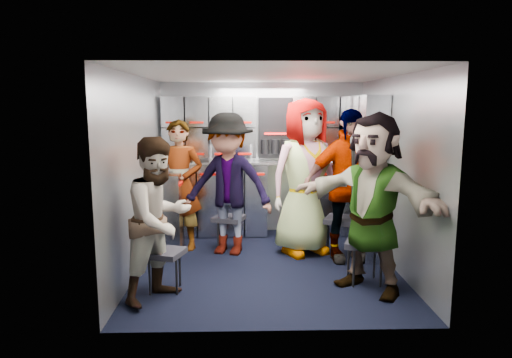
{
  "coord_description": "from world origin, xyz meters",
  "views": [
    {
      "loc": [
        -0.26,
        -4.9,
        1.77
      ],
      "look_at": [
        -0.11,
        0.35,
        0.93
      ],
      "focal_mm": 32.0,
      "sensor_mm": 36.0,
      "label": 1
    }
  ],
  "objects_px": {
    "jump_seat_near_right": "(365,246)",
    "attendant_arc_e": "(372,203)",
    "jump_seat_near_left": "(164,255)",
    "jump_seat_mid_right": "(342,222)",
    "attendant_arc_d": "(347,186)",
    "attendant_arc_a": "(160,220)",
    "attendant_arc_b": "(228,184)",
    "jump_seat_center": "(302,218)",
    "attendant_standing": "(180,185)",
    "attendant_arc_c": "(305,177)",
    "jump_seat_mid_left": "(229,220)"
  },
  "relations": [
    {
      "from": "attendant_standing",
      "to": "attendant_arc_a",
      "type": "relative_size",
      "value": 1.07
    },
    {
      "from": "jump_seat_near_right",
      "to": "attendant_arc_d",
      "type": "distance_m",
      "value": 0.87
    },
    {
      "from": "jump_seat_near_left",
      "to": "attendant_arc_b",
      "type": "xyz_separation_m",
      "value": [
        0.57,
        1.14,
        0.49
      ]
    },
    {
      "from": "jump_seat_mid_right",
      "to": "attendant_arc_b",
      "type": "relative_size",
      "value": 0.29
    },
    {
      "from": "jump_seat_near_right",
      "to": "jump_seat_mid_right",
      "type": "bearing_deg",
      "value": 92.42
    },
    {
      "from": "attendant_arc_c",
      "to": "attendant_arc_d",
      "type": "bearing_deg",
      "value": -55.56
    },
    {
      "from": "attendant_arc_a",
      "to": "attendant_arc_e",
      "type": "height_order",
      "value": "attendant_arc_e"
    },
    {
      "from": "attendant_arc_a",
      "to": "attendant_arc_e",
      "type": "xyz_separation_m",
      "value": [
        1.98,
        0.15,
        0.11
      ]
    },
    {
      "from": "jump_seat_mid_right",
      "to": "attendant_arc_c",
      "type": "relative_size",
      "value": 0.27
    },
    {
      "from": "jump_seat_center",
      "to": "attendant_arc_d",
      "type": "relative_size",
      "value": 0.27
    },
    {
      "from": "jump_seat_mid_right",
      "to": "jump_seat_near_right",
      "type": "height_order",
      "value": "jump_seat_mid_right"
    },
    {
      "from": "jump_seat_near_right",
      "to": "attendant_arc_e",
      "type": "distance_m",
      "value": 0.51
    },
    {
      "from": "jump_seat_mid_right",
      "to": "attendant_arc_a",
      "type": "distance_m",
      "value": 2.33
    },
    {
      "from": "jump_seat_mid_right",
      "to": "attendant_arc_e",
      "type": "bearing_deg",
      "value": -87.98
    },
    {
      "from": "attendant_arc_a",
      "to": "attendant_arc_b",
      "type": "distance_m",
      "value": 1.44
    },
    {
      "from": "attendant_arc_a",
      "to": "jump_seat_center",
      "type": "bearing_deg",
      "value": -8.21
    },
    {
      "from": "attendant_arc_c",
      "to": "jump_seat_near_left",
      "type": "bearing_deg",
      "value": -166.44
    },
    {
      "from": "attendant_standing",
      "to": "attendant_arc_a",
      "type": "bearing_deg",
      "value": -77.47
    },
    {
      "from": "attendant_standing",
      "to": "attendant_arc_b",
      "type": "bearing_deg",
      "value": -6.63
    },
    {
      "from": "jump_seat_near_left",
      "to": "jump_seat_center",
      "type": "height_order",
      "value": "jump_seat_center"
    },
    {
      "from": "jump_seat_mid_left",
      "to": "jump_seat_center",
      "type": "relative_size",
      "value": 0.94
    },
    {
      "from": "jump_seat_near_right",
      "to": "attendant_arc_b",
      "type": "bearing_deg",
      "value": 144.86
    },
    {
      "from": "attendant_standing",
      "to": "jump_seat_near_right",
      "type": "bearing_deg",
      "value": -19.07
    },
    {
      "from": "attendant_arc_e",
      "to": "jump_seat_near_left",
      "type": "bearing_deg",
      "value": -134.56
    },
    {
      "from": "jump_seat_mid_left",
      "to": "attendant_standing",
      "type": "height_order",
      "value": "attendant_standing"
    },
    {
      "from": "jump_seat_mid_right",
      "to": "attendant_standing",
      "type": "distance_m",
      "value": 2.03
    },
    {
      "from": "jump_seat_near_left",
      "to": "jump_seat_mid_left",
      "type": "relative_size",
      "value": 0.97
    },
    {
      "from": "jump_seat_mid_left",
      "to": "attendant_arc_e",
      "type": "relative_size",
      "value": 0.25
    },
    {
      "from": "jump_seat_mid_right",
      "to": "attendant_arc_c",
      "type": "distance_m",
      "value": 0.7
    },
    {
      "from": "jump_seat_near_left",
      "to": "jump_seat_mid_left",
      "type": "height_order",
      "value": "jump_seat_mid_left"
    },
    {
      "from": "jump_seat_mid_left",
      "to": "jump_seat_near_left",
      "type": "bearing_deg",
      "value": -113.52
    },
    {
      "from": "attendant_arc_e",
      "to": "attendant_arc_d",
      "type": "bearing_deg",
      "value": 138.76
    },
    {
      "from": "jump_seat_near_left",
      "to": "jump_seat_center",
      "type": "distance_m",
      "value": 2.0
    },
    {
      "from": "attendant_arc_d",
      "to": "jump_seat_mid_left",
      "type": "bearing_deg",
      "value": 154.44
    },
    {
      "from": "jump_seat_near_right",
      "to": "jump_seat_center",
      "type": "bearing_deg",
      "value": 112.38
    },
    {
      "from": "jump_seat_mid_left",
      "to": "jump_seat_near_right",
      "type": "bearing_deg",
      "value": -39.75
    },
    {
      "from": "jump_seat_near_left",
      "to": "jump_seat_mid_right",
      "type": "distance_m",
      "value": 2.21
    },
    {
      "from": "jump_seat_near_left",
      "to": "attendant_arc_e",
      "type": "height_order",
      "value": "attendant_arc_e"
    },
    {
      "from": "jump_seat_near_left",
      "to": "attendant_arc_c",
      "type": "xyz_separation_m",
      "value": [
        1.5,
        1.15,
        0.57
      ]
    },
    {
      "from": "jump_seat_mid_left",
      "to": "jump_seat_center",
      "type": "bearing_deg",
      "value": 0.44
    },
    {
      "from": "jump_seat_mid_left",
      "to": "attendant_arc_d",
      "type": "distance_m",
      "value": 1.53
    },
    {
      "from": "jump_seat_center",
      "to": "jump_seat_near_right",
      "type": "relative_size",
      "value": 1.0
    },
    {
      "from": "jump_seat_mid_left",
      "to": "attendant_arc_a",
      "type": "distance_m",
      "value": 1.65
    },
    {
      "from": "attendant_arc_c",
      "to": "jump_seat_mid_right",
      "type": "bearing_deg",
      "value": -36.0
    },
    {
      "from": "jump_seat_center",
      "to": "attendant_arc_d",
      "type": "distance_m",
      "value": 0.8
    },
    {
      "from": "jump_seat_near_left",
      "to": "attendant_arc_c",
      "type": "distance_m",
      "value": 1.97
    },
    {
      "from": "jump_seat_center",
      "to": "attendant_arc_d",
      "type": "bearing_deg",
      "value": -45.55
    },
    {
      "from": "attendant_arc_a",
      "to": "attendant_arc_b",
      "type": "height_order",
      "value": "attendant_arc_b"
    },
    {
      "from": "attendant_standing",
      "to": "attendant_arc_c",
      "type": "relative_size",
      "value": 0.86
    },
    {
      "from": "attendant_arc_a",
      "to": "attendant_arc_b",
      "type": "bearing_deg",
      "value": 13.09
    }
  ]
}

